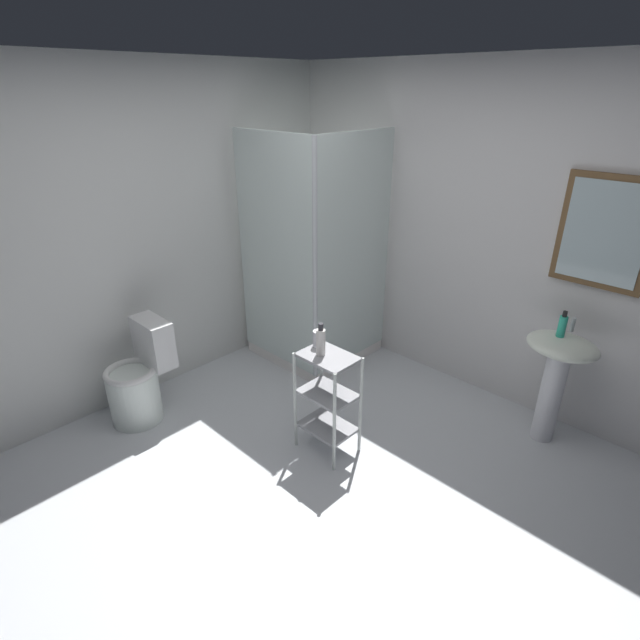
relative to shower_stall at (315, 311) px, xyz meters
The scene contains 11 objects.
ground_plane 1.76m from the shower_stall, 45.91° to the right, with size 4.20×4.20×0.02m, color silver.
wall_back 1.56m from the shower_stall, 27.81° to the left, with size 4.20×0.14×2.50m.
wall_left 1.60m from the shower_stall, 118.72° to the right, with size 0.10×4.20×2.50m, color silver.
shower_stall is the anchor object (origin of this frame).
pedestal_sink 2.03m from the shower_stall, ahead, with size 0.46×0.37×0.81m.
sink_faucet 2.08m from the shower_stall, 11.87° to the left, with size 0.03×0.03×0.10m, color silver.
toilet 1.60m from the shower_stall, 100.81° to the right, with size 0.37×0.49×0.76m.
storage_cart 1.30m from the shower_stall, 41.72° to the right, with size 0.38×0.28×0.74m.
hand_soap_bottle 2.04m from the shower_stall, ahead, with size 0.05×0.05×0.18m.
lotion_bottle_white 1.33m from the shower_stall, 43.73° to the right, with size 0.06×0.06×0.22m.
rinse_cup 1.21m from the shower_stall, 44.20° to the right, with size 0.08×0.08×0.11m, color silver.
Camera 1 is at (1.65, -1.65, 2.30)m, focal length 27.68 mm.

